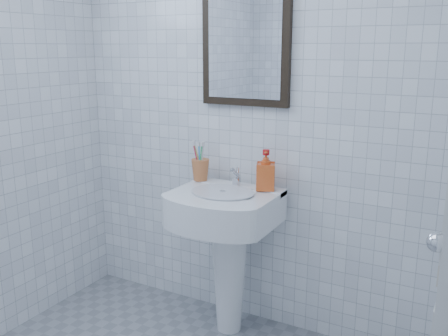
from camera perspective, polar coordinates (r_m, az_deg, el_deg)
The scene contains 7 objects.
wall_back at distance 2.69m, azimuth 3.30°, elevation 7.35°, with size 2.20×0.02×2.50m, color white.
washbasin at distance 2.69m, azimuth 0.38°, elevation -7.94°, with size 0.54×0.39×0.83m.
faucet at distance 2.68m, azimuth 1.38°, elevation -1.14°, with size 0.04×0.09×0.11m.
toothbrush_cup at distance 2.79m, azimuth -2.72°, elevation -0.20°, with size 0.10×0.10×0.12m, color #C46B38, non-canonical shape.
soap_dispenser at distance 2.60m, azimuth 4.79°, elevation -0.23°, with size 0.09×0.10×0.21m, color red.
wall_mirror at distance 2.68m, azimuth 2.46°, elevation 13.76°, with size 0.50×0.04×0.62m.
hand_towel at distance 2.06m, azimuth 24.20°, elevation -6.75°, with size 0.03×0.16×0.38m, color beige.
Camera 1 is at (1.14, -1.22, 1.55)m, focal length 40.00 mm.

